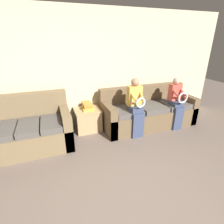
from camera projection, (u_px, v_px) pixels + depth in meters
wall_back at (84, 71)px, 3.83m from camera, size 7.07×0.06×2.55m
couch_main at (147, 112)px, 4.17m from camera, size 2.20×0.86×0.89m
couch_side at (31, 130)px, 3.31m from camera, size 1.48×0.92×0.97m
child_left_seated at (136, 106)px, 3.58m from camera, size 0.30×0.37×1.22m
child_right_seated at (176, 101)px, 3.90m from camera, size 0.27×0.36×1.15m
side_shelf at (88, 119)px, 3.94m from camera, size 0.56×0.53×0.50m
book_stack at (87, 106)px, 3.82m from camera, size 0.24×0.32×0.15m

